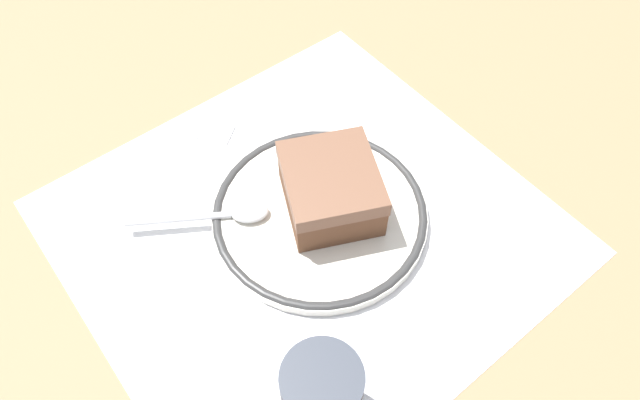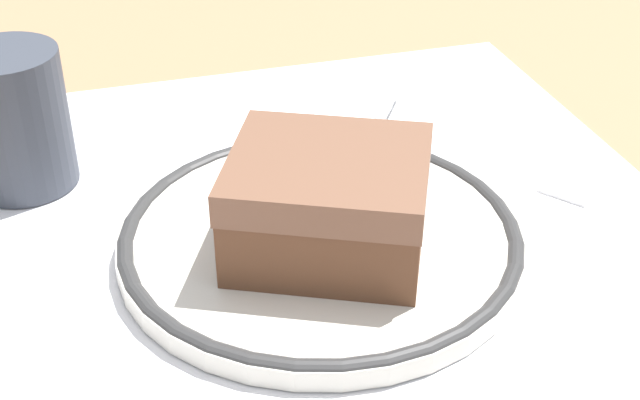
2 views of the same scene
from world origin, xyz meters
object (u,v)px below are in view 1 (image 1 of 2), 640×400
(cake_slice, at_px, (328,186))
(napkin, at_px, (128,236))
(spoon, at_px, (227,214))
(plate, at_px, (320,214))
(sugar_packet, at_px, (210,129))
(cup, at_px, (322,397))

(cake_slice, bearing_deg, napkin, -118.61)
(cake_slice, distance_m, spoon, 0.10)
(plate, distance_m, sugar_packet, 0.17)
(cake_slice, distance_m, cup, 0.20)
(sugar_packet, bearing_deg, napkin, -63.79)
(sugar_packet, bearing_deg, spoon, -23.72)
(cup, relative_size, napkin, 0.70)
(napkin, bearing_deg, plate, 58.25)
(plate, distance_m, cup, 0.19)
(napkin, bearing_deg, spoon, 60.70)
(spoon, bearing_deg, cake_slice, 62.08)
(sugar_packet, bearing_deg, cake_slice, 12.74)
(cake_slice, xyz_separation_m, napkin, (-0.10, -0.18, -0.04))
(plate, relative_size, cup, 2.58)
(cake_slice, xyz_separation_m, cup, (0.15, -0.13, -0.00))
(cup, xyz_separation_m, napkin, (-0.25, -0.05, -0.04))
(cake_slice, bearing_deg, cup, -40.21)
(spoon, bearing_deg, plate, 55.57)
(plate, bearing_deg, cake_slice, 108.11)
(plate, xyz_separation_m, cake_slice, (-0.00, 0.01, 0.03))
(plate, height_order, spoon, spoon)
(cake_slice, distance_m, sugar_packet, 0.17)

